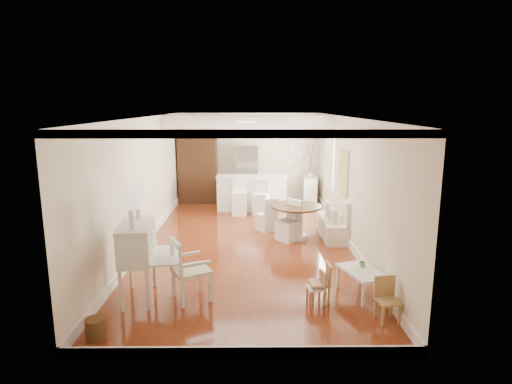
{
  "coord_description": "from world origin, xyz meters",
  "views": [
    {
      "loc": [
        0.12,
        -9.19,
        3.07
      ],
      "look_at": [
        0.2,
        0.3,
        1.12
      ],
      "focal_mm": 30.0,
      "sensor_mm": 36.0,
      "label": 1
    }
  ],
  "objects_px": {
    "kids_chair_a": "(320,283)",
    "gustavian_armchair": "(191,269)",
    "wicker_basket": "(96,328)",
    "bar_stool_right": "(261,198)",
    "dining_table": "(296,222)",
    "pantry_cabinet": "(198,166)",
    "kids_table": "(361,283)",
    "kids_chair_c": "(388,300)",
    "bar_stool_left": "(239,197)",
    "fridge": "(258,174)",
    "slip_chair_far": "(267,214)",
    "slip_chair_near": "(289,221)",
    "secretary_bureau": "(138,262)",
    "sideboard": "(310,191)",
    "breakfast_counter": "(252,193)",
    "kids_chair_b": "(316,287)"
  },
  "relations": [
    {
      "from": "kids_chair_b",
      "to": "bar_stool_left",
      "type": "bearing_deg",
      "value": -177.8
    },
    {
      "from": "kids_chair_c",
      "to": "slip_chair_far",
      "type": "xyz_separation_m",
      "value": [
        -1.59,
        4.53,
        0.09
      ]
    },
    {
      "from": "fridge",
      "to": "kids_chair_c",
      "type": "bearing_deg",
      "value": -77.11
    },
    {
      "from": "secretary_bureau",
      "to": "bar_stool_right",
      "type": "height_order",
      "value": "secretary_bureau"
    },
    {
      "from": "kids_chair_b",
      "to": "bar_stool_right",
      "type": "bearing_deg",
      "value": 176.12
    },
    {
      "from": "kids_table",
      "to": "pantry_cabinet",
      "type": "height_order",
      "value": "pantry_cabinet"
    },
    {
      "from": "fridge",
      "to": "slip_chair_far",
      "type": "bearing_deg",
      "value": -86.92
    },
    {
      "from": "wicker_basket",
      "to": "dining_table",
      "type": "height_order",
      "value": "dining_table"
    },
    {
      "from": "kids_table",
      "to": "kids_chair_c",
      "type": "relative_size",
      "value": 1.31
    },
    {
      "from": "slip_chair_near",
      "to": "slip_chair_far",
      "type": "relative_size",
      "value": 1.11
    },
    {
      "from": "kids_chair_a",
      "to": "sideboard",
      "type": "xyz_separation_m",
      "value": [
        0.74,
        6.75,
        0.11
      ]
    },
    {
      "from": "gustavian_armchair",
      "to": "bar_stool_left",
      "type": "distance_m",
      "value": 5.36
    },
    {
      "from": "slip_chair_near",
      "to": "pantry_cabinet",
      "type": "xyz_separation_m",
      "value": [
        -2.55,
        3.95,
        0.69
      ]
    },
    {
      "from": "wicker_basket",
      "to": "bar_stool_right",
      "type": "relative_size",
      "value": 0.28
    },
    {
      "from": "slip_chair_near",
      "to": "fridge",
      "type": "xyz_separation_m",
      "value": [
        -0.65,
        3.92,
        0.44
      ]
    },
    {
      "from": "bar_stool_right",
      "to": "bar_stool_left",
      "type": "bearing_deg",
      "value": -161.76
    },
    {
      "from": "bar_stool_left",
      "to": "pantry_cabinet",
      "type": "height_order",
      "value": "pantry_cabinet"
    },
    {
      "from": "kids_table",
      "to": "bar_stool_left",
      "type": "distance_m",
      "value": 5.63
    },
    {
      "from": "wicker_basket",
      "to": "kids_chair_a",
      "type": "height_order",
      "value": "kids_chair_a"
    },
    {
      "from": "wicker_basket",
      "to": "fridge",
      "type": "bearing_deg",
      "value": 74.34
    },
    {
      "from": "wicker_basket",
      "to": "slip_chair_far",
      "type": "relative_size",
      "value": 0.33
    },
    {
      "from": "kids_chair_a",
      "to": "breakfast_counter",
      "type": "relative_size",
      "value": 0.31
    },
    {
      "from": "pantry_cabinet",
      "to": "fridge",
      "type": "height_order",
      "value": "pantry_cabinet"
    },
    {
      "from": "kids_chair_a",
      "to": "dining_table",
      "type": "distance_m",
      "value": 3.25
    },
    {
      "from": "kids_chair_a",
      "to": "bar_stool_left",
      "type": "xyz_separation_m",
      "value": [
        -1.42,
        5.43,
        0.2
      ]
    },
    {
      "from": "kids_chair_b",
      "to": "breakfast_counter",
      "type": "bearing_deg",
      "value": 177.8
    },
    {
      "from": "gustavian_armchair",
      "to": "dining_table",
      "type": "relative_size",
      "value": 0.87
    },
    {
      "from": "wicker_basket",
      "to": "slip_chair_near",
      "type": "bearing_deg",
      "value": 55.11
    },
    {
      "from": "kids_chair_b",
      "to": "breakfast_counter",
      "type": "distance_m",
      "value": 6.17
    },
    {
      "from": "secretary_bureau",
      "to": "bar_stool_left",
      "type": "bearing_deg",
      "value": 68.18
    },
    {
      "from": "kids_chair_c",
      "to": "wicker_basket",
      "type": "bearing_deg",
      "value": 177.58
    },
    {
      "from": "slip_chair_near",
      "to": "sideboard",
      "type": "bearing_deg",
      "value": 122.21
    },
    {
      "from": "kids_chair_a",
      "to": "dining_table",
      "type": "xyz_separation_m",
      "value": [
        -0.05,
        3.25,
        0.07
      ]
    },
    {
      "from": "secretary_bureau",
      "to": "breakfast_counter",
      "type": "xyz_separation_m",
      "value": [
        1.8,
        5.88,
        -0.11
      ]
    },
    {
      "from": "gustavian_armchair",
      "to": "bar_stool_left",
      "type": "bearing_deg",
      "value": -33.49
    },
    {
      "from": "dining_table",
      "to": "slip_chair_far",
      "type": "distance_m",
      "value": 0.93
    },
    {
      "from": "kids_table",
      "to": "slip_chair_far",
      "type": "height_order",
      "value": "slip_chair_far"
    },
    {
      "from": "wicker_basket",
      "to": "kids_table",
      "type": "height_order",
      "value": "kids_table"
    },
    {
      "from": "dining_table",
      "to": "pantry_cabinet",
      "type": "height_order",
      "value": "pantry_cabinet"
    },
    {
      "from": "bar_stool_left",
      "to": "kids_chair_a",
      "type": "bearing_deg",
      "value": -73.58
    },
    {
      "from": "pantry_cabinet",
      "to": "fridge",
      "type": "relative_size",
      "value": 1.28
    },
    {
      "from": "kids_chair_a",
      "to": "kids_chair_c",
      "type": "height_order",
      "value": "kids_chair_c"
    },
    {
      "from": "fridge",
      "to": "sideboard",
      "type": "xyz_separation_m",
      "value": [
        1.62,
        -0.32,
        -0.47
      ]
    },
    {
      "from": "kids_table",
      "to": "kids_chair_c",
      "type": "xyz_separation_m",
      "value": [
        0.16,
        -0.86,
        0.11
      ]
    },
    {
      "from": "dining_table",
      "to": "bar_stool_left",
      "type": "distance_m",
      "value": 2.58
    },
    {
      "from": "secretary_bureau",
      "to": "dining_table",
      "type": "relative_size",
      "value": 1.08
    },
    {
      "from": "kids_chair_a",
      "to": "gustavian_armchair",
      "type": "bearing_deg",
      "value": -95.07
    },
    {
      "from": "kids_table",
      "to": "dining_table",
      "type": "xyz_separation_m",
      "value": [
        -0.77,
        3.02,
        0.18
      ]
    },
    {
      "from": "wicker_basket",
      "to": "kids_table",
      "type": "distance_m",
      "value": 4.08
    },
    {
      "from": "dining_table",
      "to": "bar_stool_left",
      "type": "bearing_deg",
      "value": 122.15
    }
  ]
}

